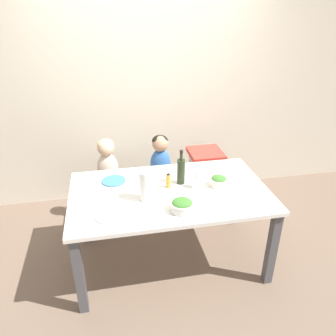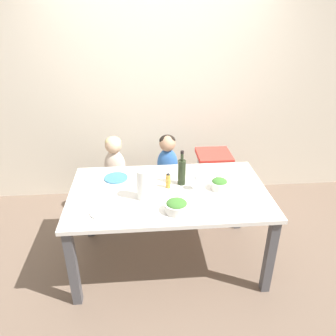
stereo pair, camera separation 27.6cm
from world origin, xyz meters
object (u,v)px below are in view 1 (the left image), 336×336
at_px(paper_towel_roll, 146,186).
at_px(person_child_left, 107,159).
at_px(chair_far_center, 161,183).
at_px(salad_bowl_large, 182,205).
at_px(wine_glass_near, 199,177).
at_px(wine_bottle, 181,171).
at_px(dinner_plate_back_right, 223,171).
at_px(chair_far_left, 109,188).
at_px(chair_right_highchair, 205,165).
at_px(salad_bowl_small, 219,181).
at_px(dinner_plate_front_left, 109,216).
at_px(dinner_plate_back_left, 114,181).
at_px(person_child_center, 160,155).

bearing_deg(paper_towel_roll, person_child_left, 109.52).
height_order(chair_far_center, salad_bowl_large, salad_bowl_large).
bearing_deg(wine_glass_near, paper_towel_roll, -168.90).
distance_m(wine_bottle, wine_glass_near, 0.17).
relative_size(wine_bottle, dinner_plate_back_right, 1.48).
height_order(chair_far_left, salad_bowl_large, salad_bowl_large).
distance_m(chair_right_highchair, paper_towel_roll, 1.16).
relative_size(paper_towel_roll, salad_bowl_large, 1.38).
distance_m(paper_towel_roll, salad_bowl_small, 0.66).
relative_size(chair_far_center, wine_glass_near, 3.08).
bearing_deg(salad_bowl_large, dinner_plate_front_left, 176.94).
height_order(salad_bowl_small, dinner_plate_back_right, salad_bowl_small).
xyz_separation_m(wine_bottle, dinner_plate_front_left, (-0.64, -0.39, -0.12)).
distance_m(wine_bottle, dinner_plate_back_right, 0.47).
height_order(paper_towel_roll, dinner_plate_back_right, paper_towel_roll).
bearing_deg(dinner_plate_back_right, dinner_plate_back_left, 178.97).
distance_m(wine_glass_near, salad_bowl_small, 0.20).
bearing_deg(salad_bowl_small, wine_glass_near, -177.17).
bearing_deg(dinner_plate_back_left, dinner_plate_back_right, -1.03).
relative_size(chair_far_center, chair_right_highchair, 0.64).
bearing_deg(dinner_plate_back_right, person_child_left, 154.84).
bearing_deg(salad_bowl_large, paper_towel_roll, 139.02).
distance_m(chair_far_left, dinner_plate_front_left, 1.07).
height_order(wine_bottle, paper_towel_roll, wine_bottle).
relative_size(person_child_center, wine_glass_near, 3.12).
xyz_separation_m(person_child_left, wine_bottle, (0.63, -0.63, 0.12)).
xyz_separation_m(person_child_left, dinner_plate_back_right, (1.07, -0.50, 0.01)).
height_order(person_child_center, wine_glass_near, person_child_center).
bearing_deg(dinner_plate_back_right, person_child_center, 135.55).
relative_size(person_child_left, salad_bowl_small, 3.21).
xyz_separation_m(chair_right_highchair, salad_bowl_large, (-0.51, -1.04, 0.21)).
relative_size(dinner_plate_front_left, dinner_plate_back_left, 1.00).
bearing_deg(chair_far_center, chair_right_highchair, 0.00).
height_order(paper_towel_roll, dinner_plate_front_left, paper_towel_roll).
xyz_separation_m(chair_right_highchair, wine_glass_near, (-0.30, -0.74, 0.27)).
distance_m(chair_far_center, wine_bottle, 0.79).
xyz_separation_m(chair_right_highchair, salad_bowl_small, (-0.11, -0.73, 0.21)).
xyz_separation_m(chair_right_highchair, dinner_plate_front_left, (-1.07, -1.01, 0.17)).
height_order(person_child_left, salad_bowl_small, person_child_left).
bearing_deg(dinner_plate_back_right, salad_bowl_small, -118.46).
bearing_deg(chair_far_center, dinner_plate_back_left, -136.60).
relative_size(salad_bowl_small, dinner_plate_back_left, 0.71).
height_order(dinner_plate_front_left, dinner_plate_back_right, same).
xyz_separation_m(wine_glass_near, dinner_plate_back_left, (-0.71, 0.26, -0.11)).
distance_m(chair_far_left, person_child_left, 0.34).
height_order(person_child_left, dinner_plate_front_left, person_child_left).
bearing_deg(salad_bowl_large, wine_bottle, 77.99).
xyz_separation_m(person_child_center, dinner_plate_back_left, (-0.51, -0.48, 0.01)).
bearing_deg(dinner_plate_back_right, chair_far_center, 135.65).
bearing_deg(person_child_left, dinner_plate_front_left, -90.68).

